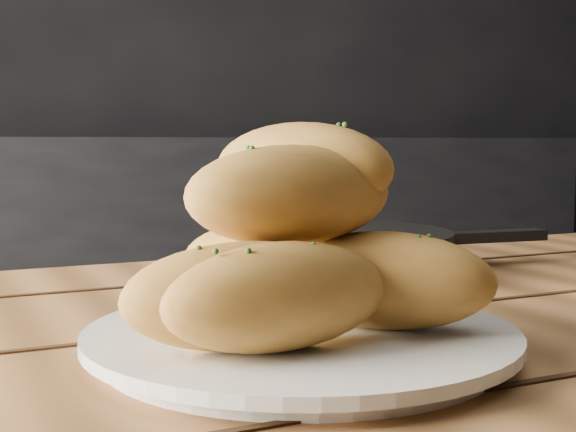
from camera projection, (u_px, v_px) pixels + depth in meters
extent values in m
cube|color=black|center=(163.00, 12.00, 2.87)|extent=(4.00, 0.04, 2.70)
cube|color=black|center=(192.00, 272.00, 2.68)|extent=(2.80, 0.60, 0.90)
cube|color=#956237|center=(443.00, 370.00, 0.56)|extent=(1.48, 0.91, 0.04)
cylinder|color=white|center=(301.00, 346.00, 0.53)|extent=(0.26, 0.26, 0.01)
cylinder|color=white|center=(301.00, 334.00, 0.52)|extent=(0.28, 0.28, 0.01)
ellipsoid|color=#B67E32|center=(246.00, 296.00, 0.47)|extent=(0.15, 0.08, 0.06)
ellipsoid|color=#B67E32|center=(384.00, 280.00, 0.52)|extent=(0.15, 0.14, 0.06)
ellipsoid|color=#B67E32|center=(262.00, 269.00, 0.57)|extent=(0.13, 0.15, 0.06)
ellipsoid|color=#B67E32|center=(291.00, 195.00, 0.51)|extent=(0.15, 0.08, 0.06)
ellipsoid|color=#B67E32|center=(301.00, 169.00, 0.55)|extent=(0.13, 0.15, 0.06)
ellipsoid|color=#B67E32|center=(279.00, 296.00, 0.47)|extent=(0.16, 0.08, 0.06)
cylinder|color=black|center=(330.00, 259.00, 0.85)|extent=(0.25, 0.25, 0.03)
cylinder|color=black|center=(330.00, 240.00, 0.85)|extent=(0.26, 0.26, 0.02)
cube|color=black|center=(489.00, 236.00, 0.91)|extent=(0.14, 0.04, 0.01)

